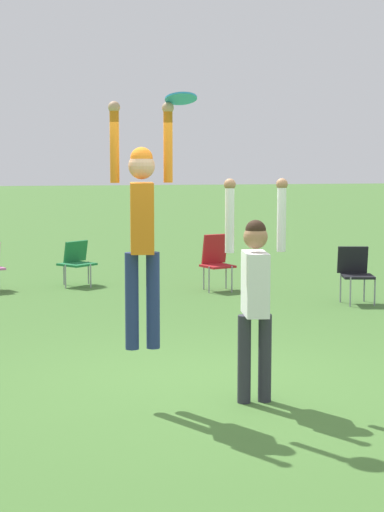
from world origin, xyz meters
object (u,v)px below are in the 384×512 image
camping_chair_0 (76,260)px  camping_chair_3 (216,258)px  person_defending (255,286)px  person_jumping (142,219)px  camping_chair_2 (355,270)px  frisbee (181,99)px

camping_chair_0 → camping_chair_3: bearing=117.1°
person_defending → person_jumping: bearing=-90.0°
camping_chair_2 → camping_chair_3: (-1.75, 1.69, 0.02)m
camping_chair_0 → camping_chair_3: (2.24, -1.00, 0.08)m
person_jumping → frisbee: size_ratio=7.77×
person_jumping → camping_chair_0: size_ratio=2.78×
person_jumping → camping_chair_3: size_ratio=2.34×
person_jumping → frisbee: bearing=-94.9°
frisbee → camping_chair_2: frisbee is taller
camping_chair_2 → camping_chair_0: bearing=-21.1°
camping_chair_3 → camping_chair_0: bearing=-42.6°
camping_chair_0 → camping_chair_2: camping_chair_2 is taller
person_defending → frisbee: bearing=-87.5°
person_defending → camping_chair_2: 5.65m
person_defending → frisbee: size_ratio=7.23×
frisbee → camping_chair_3: size_ratio=0.30×
person_defending → camping_chair_0: size_ratio=2.59×
frisbee → camping_chair_0: (-0.36, 7.40, -2.25)m
camping_chair_0 → camping_chair_2: (3.99, -2.69, 0.06)m
camping_chair_0 → camping_chair_3: 2.45m
person_defending → camping_chair_3: 6.60m
camping_chair_3 → person_jumping: bearing=52.2°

